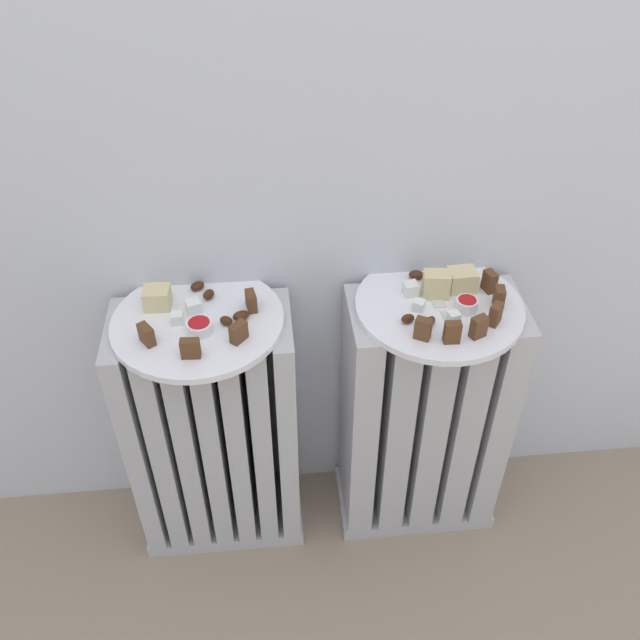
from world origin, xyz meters
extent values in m
plane|color=gray|center=(0.00, 0.00, 0.00)|extent=(6.00, 6.00, 0.00)
cube|color=#B2B2B7|center=(-0.21, 0.28, 0.01)|extent=(0.32, 0.17, 0.03)
cube|color=#B2B2B7|center=(-0.34, 0.28, 0.29)|extent=(0.04, 0.17, 0.52)
cube|color=#B2B2B7|center=(-0.30, 0.28, 0.29)|extent=(0.04, 0.17, 0.52)
cube|color=#B2B2B7|center=(-0.25, 0.28, 0.29)|extent=(0.04, 0.17, 0.52)
cube|color=#B2B2B7|center=(-0.21, 0.28, 0.29)|extent=(0.04, 0.17, 0.52)
cube|color=#B2B2B7|center=(-0.16, 0.28, 0.29)|extent=(0.04, 0.17, 0.52)
cube|color=#B2B2B7|center=(-0.11, 0.28, 0.29)|extent=(0.04, 0.17, 0.52)
cube|color=#B2B2B7|center=(-0.07, 0.28, 0.29)|extent=(0.04, 0.17, 0.52)
cube|color=#B2B2B7|center=(0.21, 0.28, 0.01)|extent=(0.32, 0.17, 0.03)
cube|color=#B2B2B7|center=(0.08, 0.28, 0.29)|extent=(0.05, 0.17, 0.52)
cube|color=#B2B2B7|center=(0.14, 0.28, 0.29)|extent=(0.05, 0.17, 0.52)
cube|color=#B2B2B7|center=(0.21, 0.28, 0.29)|extent=(0.05, 0.17, 0.52)
cube|color=#B2B2B7|center=(0.27, 0.28, 0.29)|extent=(0.05, 0.17, 0.52)
cube|color=#B2B2B7|center=(0.34, 0.28, 0.29)|extent=(0.05, 0.17, 0.52)
cylinder|color=white|center=(-0.21, 0.28, 0.56)|extent=(0.29, 0.29, 0.01)
cylinder|color=white|center=(0.21, 0.28, 0.56)|extent=(0.29, 0.29, 0.01)
cube|color=#56351E|center=(-0.28, 0.23, 0.58)|extent=(0.03, 0.03, 0.03)
cube|color=#56351E|center=(-0.21, 0.19, 0.58)|extent=(0.03, 0.02, 0.03)
cube|color=#56351E|center=(-0.14, 0.22, 0.58)|extent=(0.03, 0.03, 0.03)
cube|color=#56351E|center=(-0.11, 0.30, 0.58)|extent=(0.02, 0.03, 0.03)
cube|color=beige|center=(-0.27, 0.32, 0.58)|extent=(0.05, 0.04, 0.04)
cube|color=white|center=(-0.21, 0.30, 0.58)|extent=(0.03, 0.03, 0.02)
cube|color=white|center=(-0.24, 0.27, 0.58)|extent=(0.02, 0.02, 0.02)
ellipsoid|color=#3D1E0F|center=(-0.19, 0.33, 0.57)|extent=(0.03, 0.03, 0.02)
ellipsoid|color=#3D1E0F|center=(-0.16, 0.26, 0.57)|extent=(0.03, 0.03, 0.02)
ellipsoid|color=#3D1E0F|center=(-0.13, 0.27, 0.57)|extent=(0.03, 0.03, 0.02)
ellipsoid|color=#3D1E0F|center=(-0.21, 0.36, 0.57)|extent=(0.03, 0.03, 0.01)
cylinder|color=white|center=(-0.20, 0.25, 0.58)|extent=(0.04, 0.04, 0.02)
cylinder|color=#B21419|center=(-0.20, 0.25, 0.58)|extent=(0.04, 0.04, 0.01)
cube|color=#56351E|center=(0.16, 0.20, 0.59)|extent=(0.03, 0.03, 0.04)
cube|color=#56351E|center=(0.20, 0.18, 0.59)|extent=(0.03, 0.02, 0.04)
cube|color=#56351E|center=(0.25, 0.19, 0.59)|extent=(0.03, 0.03, 0.04)
cube|color=#56351E|center=(0.28, 0.22, 0.59)|extent=(0.03, 0.03, 0.04)
cube|color=#56351E|center=(0.30, 0.26, 0.59)|extent=(0.02, 0.03, 0.04)
cube|color=#56351E|center=(0.30, 0.31, 0.59)|extent=(0.02, 0.03, 0.04)
cube|color=beige|center=(0.20, 0.30, 0.59)|extent=(0.05, 0.04, 0.05)
cube|color=beige|center=(0.25, 0.32, 0.59)|extent=(0.05, 0.04, 0.04)
cube|color=white|center=(0.17, 0.27, 0.58)|extent=(0.03, 0.03, 0.02)
cube|color=white|center=(0.16, 0.31, 0.58)|extent=(0.03, 0.03, 0.02)
cube|color=white|center=(0.22, 0.23, 0.58)|extent=(0.02, 0.02, 0.02)
ellipsoid|color=#3D1E0F|center=(0.17, 0.22, 0.57)|extent=(0.03, 0.03, 0.02)
ellipsoid|color=#3D1E0F|center=(0.14, 0.24, 0.57)|extent=(0.03, 0.02, 0.02)
ellipsoid|color=#3D1E0F|center=(0.18, 0.35, 0.57)|extent=(0.03, 0.02, 0.02)
cylinder|color=white|center=(0.25, 0.26, 0.58)|extent=(0.04, 0.04, 0.02)
cylinder|color=#B21419|center=(0.25, 0.26, 0.58)|extent=(0.03, 0.03, 0.01)
cube|color=silver|center=(0.21, 0.22, 0.57)|extent=(0.01, 0.07, 0.00)
cube|color=silver|center=(0.20, 0.28, 0.57)|extent=(0.02, 0.02, 0.00)
camera|label=1|loc=(-0.09, -0.60, 1.29)|focal=37.95mm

